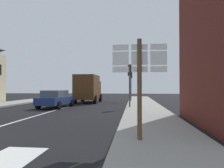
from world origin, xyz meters
name	(u,v)px	position (x,y,z in m)	size (l,w,h in m)	color
ground_plane	(59,109)	(0.00, 10.00, 0.00)	(80.00, 80.00, 0.00)	black
sidewalk_right	(147,113)	(6.74, 8.00, 0.07)	(3.01, 44.00, 0.14)	gray
lane_centre_stripe	(34,116)	(0.00, 6.00, 0.01)	(0.16, 12.00, 0.01)	silver
lane_turn_arrow	(4,162)	(2.88, -1.00, 0.01)	(1.20, 2.20, 0.01)	silver
sedan_far	(56,99)	(-0.71, 11.13, 0.76)	(2.19, 4.31, 1.47)	navy
delivery_truck	(88,88)	(0.76, 16.86, 1.65)	(2.49, 5.00, 3.05)	#4C2D14
route_sign_post	(139,78)	(6.03, 0.82, 2.00)	(1.66, 0.14, 3.20)	brown
traffic_light_far_right	(131,79)	(5.53, 18.77, 2.73)	(0.30, 0.49, 3.69)	#47474C
traffic_light_near_right	(130,76)	(5.53, 10.99, 2.64)	(0.30, 0.49, 3.56)	#47474C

